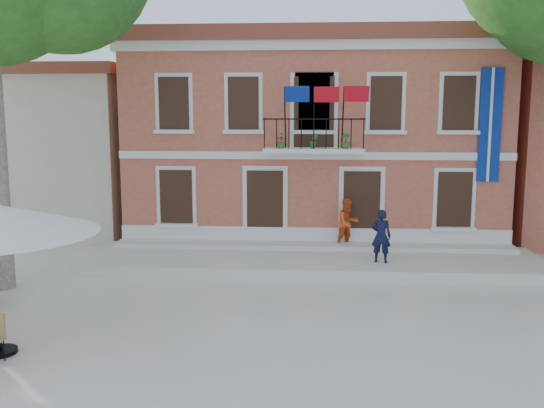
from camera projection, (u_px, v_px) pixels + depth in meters
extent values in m
plane|color=beige|center=(228.00, 310.00, 14.59)|extent=(90.00, 90.00, 0.00)
cube|color=#CC6A49|center=(314.00, 143.00, 23.77)|extent=(13.00, 8.00, 7.00)
cube|color=brown|center=(315.00, 45.00, 23.19)|extent=(13.50, 8.50, 0.50)
cube|color=silver|center=(315.00, 45.00, 19.36)|extent=(13.30, 0.35, 0.35)
cube|color=silver|center=(314.00, 150.00, 19.38)|extent=(3.20, 0.90, 0.15)
cube|color=black|center=(314.00, 119.00, 18.83)|extent=(3.20, 0.04, 0.04)
cube|color=navy|center=(490.00, 125.00, 19.25)|extent=(0.70, 0.05, 3.60)
cube|color=navy|center=(285.00, 94.00, 18.44)|extent=(0.76, 0.27, 0.47)
cube|color=red|center=(314.00, 94.00, 18.37)|extent=(0.76, 0.29, 0.47)
cube|color=red|center=(344.00, 94.00, 18.31)|extent=(0.76, 0.27, 0.47)
imported|color=#26591E|center=(282.00, 141.00, 19.11)|extent=(0.43, 0.37, 0.48)
imported|color=#26591E|center=(314.00, 141.00, 19.04)|extent=(0.26, 0.21, 0.48)
imported|color=#26591E|center=(346.00, 141.00, 18.97)|extent=(0.27, 0.27, 0.48)
cube|color=beige|center=(42.00, 153.00, 25.63)|extent=(9.00, 9.00, 6.00)
cube|color=brown|center=(37.00, 75.00, 25.14)|extent=(9.40, 9.40, 0.40)
cube|color=silver|center=(312.00, 261.00, 18.76)|extent=(14.00, 3.40, 0.30)
cylinder|color=black|center=(1.00, 351.00, 12.01)|extent=(0.64, 0.64, 0.08)
imported|color=black|center=(381.00, 236.00, 17.88)|extent=(0.65, 0.50, 1.59)
imported|color=#E2521A|center=(348.00, 223.00, 19.82)|extent=(1.00, 0.94, 1.64)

